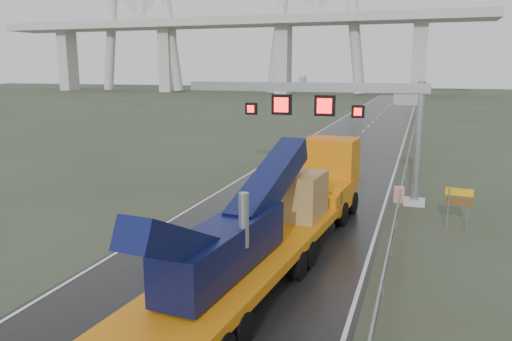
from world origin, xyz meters
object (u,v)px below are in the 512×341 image
(sign_gantry, at_px, (337,107))
(heavy_haul_truck, at_px, (284,212))
(striped_barrier, at_px, (399,195))
(exit_sign_pair, at_px, (459,201))

(sign_gantry, relative_size, heavy_haul_truck, 0.70)
(sign_gantry, bearing_deg, heavy_haul_truck, -92.19)
(sign_gantry, height_order, striped_barrier, sign_gantry)
(sign_gantry, relative_size, striped_barrier, 14.97)
(heavy_haul_truck, xyz_separation_m, striped_barrier, (4.29, 10.41, -1.43))
(heavy_haul_truck, bearing_deg, striped_barrier, 72.49)
(heavy_haul_truck, height_order, exit_sign_pair, heavy_haul_truck)
(striped_barrier, bearing_deg, sign_gantry, 174.15)
(exit_sign_pair, relative_size, striped_barrier, 2.23)
(sign_gantry, xyz_separation_m, exit_sign_pair, (6.90, -4.48, -4.06))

